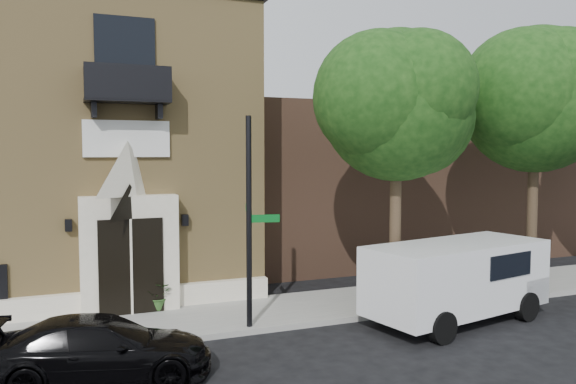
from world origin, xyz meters
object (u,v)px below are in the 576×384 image
black_sedan (102,348)px  pedestrian_far (463,264)px  dumpster (429,283)px  cargo_van (462,277)px  fire_hydrant (395,293)px  street_sign (250,221)px  pedestrian_near (373,280)px

black_sedan → pedestrian_far: bearing=-65.6°
dumpster → black_sedan: bearing=-149.0°
cargo_van → dumpster: 1.42m
fire_hydrant → dumpster: bearing=-2.5°
fire_hydrant → pedestrian_far: size_ratio=0.43×
street_sign → fire_hydrant: (4.39, 0.20, -2.27)m
cargo_van → dumpster: cargo_van is taller
fire_hydrant → dumpster: size_ratio=0.39×
fire_hydrant → dumpster: dumpster is taller
black_sedan → pedestrian_far: pedestrian_far is taller
black_sedan → street_sign: size_ratio=0.82×
fire_hydrant → black_sedan: bearing=-166.4°
fire_hydrant → pedestrian_near: pedestrian_near is taller
black_sedan → fire_hydrant: (8.05, 1.95, -0.09)m
cargo_van → street_sign: bearing=156.3°
dumpster → street_sign: bearing=-159.2°
street_sign → dumpster: bearing=14.3°
cargo_van → pedestrian_near: (-1.77, 1.62, -0.26)m
black_sedan → street_sign: street_sign is taller
black_sedan → street_sign: 4.60m
cargo_van → street_sign: 5.92m
fire_hydrant → pedestrian_far: pedestrian_far is taller
street_sign → pedestrian_near: bearing=19.2°
street_sign → fire_hydrant: street_sign is taller
black_sedan → cargo_van: bearing=-75.1°
fire_hydrant → pedestrian_far: 2.92m
cargo_van → dumpster: size_ratio=2.74×
pedestrian_far → cargo_van: bearing=150.8°
dumpster → pedestrian_far: size_ratio=1.10×
pedestrian_near → dumpster: bearing=145.5°
pedestrian_near → street_sign: bearing=-18.3°
dumpster → fire_hydrant: bearing=-163.3°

